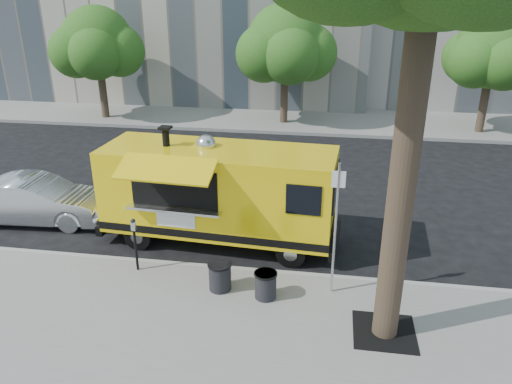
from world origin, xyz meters
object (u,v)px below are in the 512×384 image
far_tree_a (97,43)px  far_tree_b (285,44)px  sedan (37,200)px  food_truck (218,192)px  trash_bin_left (220,276)px  far_tree_c (493,51)px  sign_post (336,222)px  parking_meter (135,238)px  trash_bin_right (266,284)px

far_tree_a → far_tree_b: size_ratio=0.97×
far_tree_a → sedan: size_ratio=1.32×
food_truck → trash_bin_left: 2.66m
far_tree_c → sign_post: far_tree_c is taller
far_tree_b → far_tree_c: (9.00, -0.30, -0.12)m
far_tree_c → sedan: size_ratio=1.28×
far_tree_b → food_truck: bearing=-92.2°
parking_meter → food_truck: food_truck is taller
sign_post → trash_bin_left: (-2.44, -0.29, -1.36)m
food_truck → trash_bin_left: bearing=-72.7°
food_truck → sedan: 5.49m
sedan → far_tree_c: bearing=-56.5°
parking_meter → trash_bin_left: (2.11, -0.49, -0.49)m
sign_post → trash_bin_left: sign_post is taller
far_tree_b → food_truck: size_ratio=0.86×
far_tree_b → far_tree_c: bearing=-1.9°
parking_meter → trash_bin_left: parking_meter is taller
far_tree_b → trash_bin_left: bearing=-89.6°
sign_post → parking_meter: size_ratio=2.25×
sign_post → food_truck: 3.71m
far_tree_a → food_truck: far_tree_a is taller
far_tree_a → trash_bin_left: far_tree_a is taller
food_truck → trash_bin_right: (1.62, -2.57, -0.97)m
far_tree_a → sign_post: 18.14m
sign_post → food_truck: bearing=144.9°
far_tree_c → trash_bin_right: 16.71m
far_tree_a → far_tree_b: far_tree_b is taller
trash_bin_right → trash_bin_left: bearing=171.5°
sign_post → trash_bin_right: sign_post is taller
sign_post → trash_bin_left: bearing=-173.3°
far_tree_b → food_truck: far_tree_b is taller
parking_meter → food_truck: 2.50m
food_truck → trash_bin_right: bearing=-54.0°
far_tree_b → sedan: 13.51m
far_tree_c → far_tree_b: bearing=178.1°
trash_bin_right → far_tree_a: bearing=125.4°
far_tree_c → food_truck: (-9.47, -11.83, -2.27)m
far_tree_a → sedan: 12.16m
far_tree_b → sedan: size_ratio=1.35×
trash_bin_right → far_tree_c: bearing=61.4°
sedan → far_tree_a: bearing=11.3°
far_tree_b → sedan: bearing=-116.7°
far_tree_a → trash_bin_left: (9.11, -14.14, -3.28)m
sign_post → sedan: sign_post is taller
far_tree_b → trash_bin_right: bearing=-85.5°
far_tree_a → parking_meter: size_ratio=4.01×
sedan → trash_bin_right: 7.64m
food_truck → trash_bin_right: food_truck is taller
parking_meter → sedan: bearing=149.3°
far_tree_a → sign_post: size_ratio=1.79×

